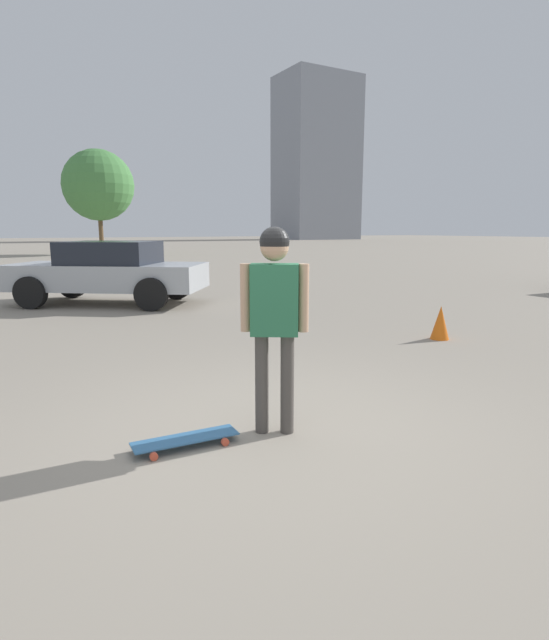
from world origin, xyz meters
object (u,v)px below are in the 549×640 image
Objects in this scene: traffic_cone at (440,323)px; person at (274,304)px; car_parked_near at (108,271)px; skateboard at (186,439)px.

person is at bearing 114.89° from traffic_cone.
skateboard is at bearing 117.88° from car_parked_near.
car_parked_near is 8.69× the size of traffic_cone.
person reaches higher than traffic_cone.
person is at bearing 175.53° from skateboard.
car_parked_near is at bearing 29.73° from traffic_cone.
skateboard is at bearing 110.37° from traffic_cone.
car_parked_near is (8.43, -0.37, -0.35)m from person.
person is 8.45m from car_parked_near.
skateboard is 0.18× the size of car_parked_near.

